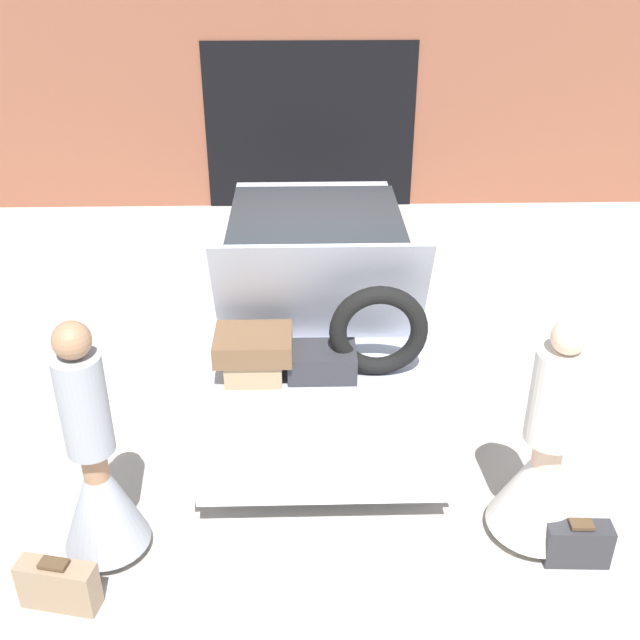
% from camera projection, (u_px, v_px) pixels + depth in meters
% --- Properties ---
extents(ground_plane, '(40.00, 40.00, 0.00)m').
position_uv_depth(ground_plane, '(317.00, 344.00, 7.18)').
color(ground_plane, '#ADA89E').
extents(garage_wall_back, '(12.00, 0.14, 2.80)m').
position_uv_depth(garage_wall_back, '(310.00, 104.00, 9.92)').
color(garage_wall_back, brown).
rests_on(garage_wall_back, ground_plane).
extents(car, '(1.82, 4.81, 1.75)m').
position_uv_depth(car, '(316.00, 290.00, 6.89)').
color(car, '#B2B7C6').
rests_on(car, ground_plane).
extents(person_left, '(0.55, 0.55, 1.69)m').
position_uv_depth(person_left, '(97.00, 476.00, 4.59)').
color(person_left, '#997051').
rests_on(person_left, ground_plane).
extents(person_right, '(0.65, 0.65, 1.62)m').
position_uv_depth(person_right, '(546.00, 464.00, 4.75)').
color(person_right, beige).
rests_on(person_right, ground_plane).
extents(suitcase_beside_left_person, '(0.49, 0.24, 0.35)m').
position_uv_depth(suitcase_beside_left_person, '(59.00, 585.00, 4.43)').
color(suitcase_beside_left_person, '#8C7259').
rests_on(suitcase_beside_left_person, ground_plane).
extents(suitcase_beside_right_person, '(0.42, 0.17, 0.33)m').
position_uv_depth(suitcase_beside_right_person, '(577.00, 543.00, 4.73)').
color(suitcase_beside_right_person, '#2D2D33').
rests_on(suitcase_beside_right_person, ground_plane).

